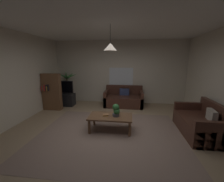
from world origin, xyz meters
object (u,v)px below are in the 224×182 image
at_px(remote_on_table_0, 116,115).
at_px(tv_stand, 64,99).
at_px(potted_palm_corner, 68,88).
at_px(tv, 63,87).
at_px(bookshelf_corner, 52,92).
at_px(couch_right_side, 201,124).
at_px(book_on_table_0, 106,115).
at_px(potted_plant_on_table, 116,110).
at_px(couch_under_window, 124,99).
at_px(pendant_lamp, 110,47).
at_px(book_on_table_1, 106,115).
at_px(coffee_table, 110,118).

bearing_deg(remote_on_table_0, tv_stand, -156.37).
bearing_deg(potted_palm_corner, tv, -88.93).
bearing_deg(bookshelf_corner, potted_palm_corner, 80.37).
height_order(couch_right_side, book_on_table_0, couch_right_side).
height_order(potted_plant_on_table, bookshelf_corner, bookshelf_corner).
height_order(couch_under_window, remote_on_table_0, couch_under_window).
relative_size(remote_on_table_0, tv, 0.18).
distance_m(couch_right_side, pendant_lamp, 3.04).
distance_m(book_on_table_1, bookshelf_corner, 2.75).
relative_size(coffee_table, remote_on_table_0, 7.24).
distance_m(potted_palm_corner, pendant_lamp, 3.70).
height_order(tv, bookshelf_corner, bookshelf_corner).
bearing_deg(tv, book_on_table_1, -42.84).
height_order(book_on_table_1, tv, tv).
bearing_deg(book_on_table_0, potted_palm_corner, 130.97).
bearing_deg(potted_palm_corner, book_on_table_1, -48.99).
bearing_deg(couch_under_window, potted_palm_corner, 175.15).
bearing_deg(bookshelf_corner, pendant_lamp, -30.30).
bearing_deg(book_on_table_0, coffee_table, -0.13).
xyz_separation_m(tv_stand, pendant_lamp, (2.27, -2.01, 1.95)).
relative_size(couch_under_window, book_on_table_0, 11.94).
height_order(coffee_table, bookshelf_corner, bookshelf_corner).
distance_m(book_on_table_0, tv_stand, 2.94).
height_order(coffee_table, tv, tv).
height_order(tv, pendant_lamp, pendant_lamp).
bearing_deg(tv_stand, remote_on_table_0, -38.87).
xyz_separation_m(book_on_table_1, tv_stand, (-2.14, 2.01, -0.20)).
xyz_separation_m(potted_plant_on_table, tv_stand, (-2.42, 2.01, -0.34)).
bearing_deg(remote_on_table_0, tv, -156.06).
relative_size(coffee_table, bookshelf_corner, 0.83).
xyz_separation_m(couch_under_window, potted_plant_on_table, (-0.10, -2.26, 0.32)).
distance_m(remote_on_table_0, tv_stand, 3.09).
distance_m(potted_plant_on_table, bookshelf_corner, 2.98).
xyz_separation_m(couch_right_side, remote_on_table_0, (-2.21, -0.03, 0.15)).
distance_m(book_on_table_1, remote_on_table_0, 0.27).
bearing_deg(bookshelf_corner, potted_plant_on_table, -28.83).
relative_size(couch_under_window, tv_stand, 1.75).
bearing_deg(tv_stand, coffee_table, -41.49).
distance_m(remote_on_table_0, tv, 3.10).
bearing_deg(book_on_table_1, potted_palm_corner, 131.01).
xyz_separation_m(remote_on_table_0, tv_stand, (-2.41, 1.94, -0.18)).
bearing_deg(coffee_table, remote_on_table_0, 26.82).
relative_size(book_on_table_0, pendant_lamp, 0.21).
bearing_deg(bookshelf_corner, book_on_table_1, -31.67).
bearing_deg(bookshelf_corner, couch_right_side, -15.57).
height_order(remote_on_table_0, tv_stand, tv_stand).
relative_size(coffee_table, book_on_table_0, 8.81).
bearing_deg(tv, couch_under_window, 6.18).
relative_size(coffee_table, tv, 1.31).
height_order(book_on_table_0, book_on_table_1, book_on_table_1).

